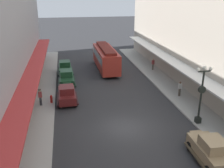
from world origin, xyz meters
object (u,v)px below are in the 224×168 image
Objects in this scene: parked_car_1 at (67,94)px; parked_car_2 at (65,68)px; streetcar at (106,57)px; pedestrian_2 at (180,89)px; fire_hydrant at (51,99)px; pedestrian_0 at (26,113)px; parked_car_3 at (67,78)px; pedestrian_1 at (40,97)px; pedestrian_3 at (153,64)px; parked_car_0 at (211,149)px; lamp_post_with_clock at (201,92)px.

parked_car_1 is 9.73m from parked_car_2.
streetcar is 13.32m from pedestrian_2.
fire_hydrant is at bearing 176.72° from pedestrian_2.
streetcar is 17.55m from pedestrian_0.
parked_car_2 is at bearing 91.65° from parked_car_3.
streetcar is 14.25m from pedestrian_1.
pedestrian_1 is (-2.58, -10.31, 0.07)m from parked_car_2.
parked_car_0 is at bearing -98.82° from pedestrian_3.
parked_car_2 is 2.57× the size of pedestrian_1.
parked_car_1 is at bearing -118.61° from streetcar.
parked_car_3 is 2.60× the size of pedestrian_0.
lamp_post_with_clock is (5.24, -17.67, 1.08)m from streetcar.
lamp_post_with_clock is at bearing -11.28° from pedestrian_0.
parked_car_0 is 15.14m from pedestrian_0.
pedestrian_2 is (12.08, -6.19, 0.05)m from parked_car_3.
parked_car_2 is 0.45× the size of streetcar.
pedestrian_0 is at bearing 168.72° from lamp_post_with_clock.
parked_car_3 is 2.55× the size of pedestrian_1.
parked_car_1 is 1.00× the size of parked_car_2.
parked_car_3 is 0.44× the size of streetcar.
lamp_post_with_clock is (11.19, -16.60, 2.04)m from parked_car_2.
pedestrian_1 is at bearing 74.14° from pedestrian_0.
parked_car_2 is 6.12m from streetcar.
parked_car_0 reaches higher than pedestrian_2.
pedestrian_1 is at bearing -114.91° from parked_car_3.
streetcar is at bearing 55.51° from fire_hydrant.
parked_car_1 is (-9.34, 11.80, 0.00)m from parked_car_0.
parked_car_0 is 16.41m from pedestrian_1.
parked_car_3 is at bearing 89.21° from parked_car_1.
streetcar is (-3.44, 22.60, 0.96)m from parked_car_0.
parked_car_2 reaches higher than pedestrian_0.
lamp_post_with_clock is 3.15× the size of pedestrian_0.
fire_hydrant is 0.50× the size of pedestrian_0.
pedestrian_0 and pedestrian_2 have the same top height.
streetcar is (5.95, 1.08, 0.96)m from parked_car_2.
streetcar reaches higher than pedestrian_2.
parked_car_1 reaches higher than pedestrian_0.
lamp_post_with_clock reaches higher than pedestrian_0.
parked_car_1 and parked_car_3 have the same top height.
streetcar is at bearing 43.57° from parked_car_3.
parked_car_0 is at bearing -81.34° from streetcar.
parked_car_2 is 5.24× the size of fire_hydrant.
parked_car_0 is 2.63× the size of pedestrian_2.
pedestrian_3 is (14.19, 9.14, 0.43)m from fire_hydrant.
pedestrian_2 is 9.94m from pedestrian_3.
parked_car_1 is at bearing 47.55° from pedestrian_0.
pedestrian_0 is 1.00× the size of pedestrian_3.
streetcar is 13.33m from fire_hydrant.
lamp_post_with_clock reaches higher than pedestrian_2.
streetcar reaches higher than pedestrian_3.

